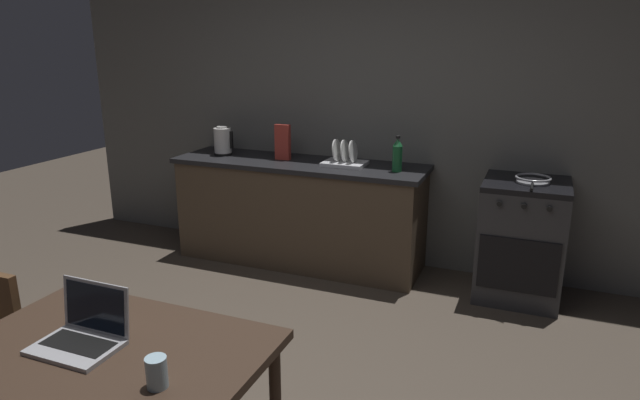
{
  "coord_description": "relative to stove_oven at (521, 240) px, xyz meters",
  "views": [
    {
      "loc": [
        1.34,
        -2.17,
        1.89
      ],
      "look_at": [
        0.06,
        0.97,
        0.9
      ],
      "focal_mm": 31.08,
      "sensor_mm": 36.0,
      "label": 1
    }
  ],
  "objects": [
    {
      "name": "laptop",
      "position": [
        -1.49,
        -2.74,
        0.35
      ],
      "size": [
        0.32,
        0.25,
        0.23
      ],
      "rotation": [
        0.0,
        0.0,
        0.21
      ],
      "color": "#99999E",
      "rests_on": "dining_table"
    },
    {
      "name": "frying_pan",
      "position": [
        0.04,
        -0.03,
        0.47
      ],
      "size": [
        0.25,
        0.42,
        0.05
      ],
      "color": "gray",
      "rests_on": "stove_oven"
    },
    {
      "name": "electric_kettle",
      "position": [
        -2.55,
        0.0,
        0.57
      ],
      "size": [
        0.18,
        0.16,
        0.25
      ],
      "color": "black",
      "rests_on": "kitchen_counter"
    },
    {
      "name": "dish_rack",
      "position": [
        -1.4,
        0.0,
        0.5
      ],
      "size": [
        0.34,
        0.26,
        0.21
      ],
      "color": "silver",
      "rests_on": "kitchen_counter"
    },
    {
      "name": "cereal_box",
      "position": [
        -1.97,
        0.02,
        0.6
      ],
      "size": [
        0.13,
        0.05,
        0.3
      ],
      "color": "#B2382D",
      "rests_on": "kitchen_counter"
    },
    {
      "name": "stove_oven",
      "position": [
        0.0,
        0.0,
        0.0
      ],
      "size": [
        0.6,
        0.62,
        0.9
      ],
      "color": "#2D2D30",
      "rests_on": "ground_plane"
    },
    {
      "name": "kitchen_counter",
      "position": [
        -1.81,
        0.0,
        0.0
      ],
      "size": [
        2.16,
        0.64,
        0.9
      ],
      "color": "#4C3D2D",
      "rests_on": "ground_plane"
    },
    {
      "name": "dining_table",
      "position": [
        -1.38,
        -2.76,
        0.23
      ],
      "size": [
        1.18,
        0.87,
        0.75
      ],
      "color": "#332319",
      "rests_on": "ground_plane"
    },
    {
      "name": "drinking_glass",
      "position": [
        -1.06,
        -2.85,
        0.36
      ],
      "size": [
        0.07,
        0.07,
        0.11
      ],
      "color": "#99B7C6",
      "rests_on": "dining_table"
    },
    {
      "name": "back_wall",
      "position": [
        -0.97,
        0.35,
        0.84
      ],
      "size": [
        6.4,
        0.1,
        2.58
      ],
      "primitive_type": "cube",
      "color": "#62625E",
      "rests_on": "ground_plane"
    },
    {
      "name": "bottle",
      "position": [
        -0.96,
        -0.05,
        0.58
      ],
      "size": [
        0.08,
        0.08,
        0.28
      ],
      "color": "#19592D",
      "rests_on": "kitchen_counter"
    }
  ]
}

